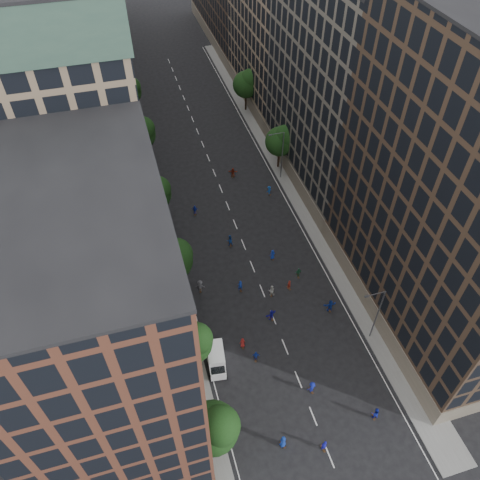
{
  "coord_description": "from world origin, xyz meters",
  "views": [
    {
      "loc": [
        -13.73,
        -14.23,
        49.97
      ],
      "look_at": [
        -0.78,
        30.67,
        2.0
      ],
      "focal_mm": 35.0,
      "sensor_mm": 36.0,
      "label": 1
    }
  ],
  "objects": [
    {
      "name": "tree_left_5",
      "position": [
        -11.02,
        71.86,
        5.68
      ],
      "size": [
        4.8,
        4.8,
        8.33
      ],
      "color": "black",
      "rests_on": "ground"
    },
    {
      "name": "skater_11",
      "position": [
        -0.32,
        17.87,
        0.83
      ],
      "size": [
        1.61,
        0.99,
        1.65
      ],
      "primitive_type": "imported",
      "rotation": [
        0.0,
        0.0,
        3.5
      ],
      "color": "#131296",
      "rests_on": "ground"
    },
    {
      "name": "cargo_van",
      "position": [
        -8.6,
        13.52,
        1.21
      ],
      "size": [
        2.54,
        4.51,
        2.29
      ],
      "rotation": [
        0.0,
        0.0,
        -0.13
      ],
      "color": "white",
      "rests_on": "ground"
    },
    {
      "name": "bldg_left_a",
      "position": [
        -19.0,
        11.0,
        15.0
      ],
      "size": [
        14.0,
        22.0,
        30.0
      ],
      "primitive_type": "cube",
      "color": "#583022",
      "rests_on": "ground"
    },
    {
      "name": "tree_left_4",
      "position": [
        -11.0,
        55.84,
        6.1
      ],
      "size": [
        5.4,
        5.4,
        9.08
      ],
      "color": "black",
      "rests_on": "ground"
    },
    {
      "name": "skater_9",
      "position": [
        -7.98,
        24.83,
        0.97
      ],
      "size": [
        1.42,
        1.11,
        1.94
      ],
      "primitive_type": "imported",
      "rotation": [
        0.0,
        0.0,
        2.78
      ],
      "color": "#46464B",
      "rests_on": "ground"
    },
    {
      "name": "skater_12",
      "position": [
        3.2,
        27.7,
        0.79
      ],
      "size": [
        0.8,
        0.55,
        1.59
      ],
      "primitive_type": "imported",
      "rotation": [
        0.0,
        0.0,
        3.2
      ],
      "color": "#1636BA",
      "rests_on": "ground"
    },
    {
      "name": "bldg_left_b",
      "position": [
        -19.0,
        35.0,
        17.0
      ],
      "size": [
        14.0,
        26.0,
        34.0
      ],
      "primitive_type": "cube",
      "color": "#846F57",
      "rests_on": "ground"
    },
    {
      "name": "sidewalk_left",
      "position": [
        -12.0,
        47.5,
        0.07
      ],
      "size": [
        4.0,
        105.0,
        0.15
      ],
      "primitive_type": "cube",
      "color": "slate",
      "rests_on": "ground"
    },
    {
      "name": "skater_2",
      "position": [
        6.29,
        2.62,
        0.88
      ],
      "size": [
        0.98,
        0.84,
        1.77
      ],
      "primitive_type": "imported",
      "rotation": [
        0.0,
        0.0,
        2.93
      ],
      "color": "#1521AF",
      "rests_on": "ground"
    },
    {
      "name": "streetlamp_near",
      "position": [
        10.37,
        12.0,
        5.17
      ],
      "size": [
        2.64,
        0.22,
        9.06
      ],
      "color": "#595B60",
      "rests_on": "ground"
    },
    {
      "name": "sidewalk_right",
      "position": [
        12.0,
        47.5,
        0.07
      ],
      "size": [
        4.0,
        105.0,
        0.15
      ],
      "primitive_type": "cube",
      "color": "slate",
      "rests_on": "ground"
    },
    {
      "name": "streetlamp_far",
      "position": [
        10.37,
        45.0,
        5.17
      ],
      "size": [
        2.64,
        0.22,
        9.06
      ],
      "color": "#595B60",
      "rests_on": "ground"
    },
    {
      "name": "skater_0",
      "position": [
        -4.28,
        2.51,
        0.92
      ],
      "size": [
        1.06,
        0.9,
        1.83
      ],
      "primitive_type": "imported",
      "rotation": [
        0.0,
        0.0,
        3.56
      ],
      "color": "navy",
      "rests_on": "ground"
    },
    {
      "name": "tree_right_a",
      "position": [
        11.38,
        47.85,
        5.63
      ],
      "size": [
        5.0,
        5.0,
        8.39
      ],
      "color": "black",
      "rests_on": "ground"
    },
    {
      "name": "bldg_right_a",
      "position": [
        19.0,
        15.0,
        18.0
      ],
      "size": [
        14.0,
        30.0,
        36.0
      ],
      "primitive_type": "cube",
      "color": "#402F22",
      "rests_on": "ground"
    },
    {
      "name": "skater_16",
      "position": [
        -5.42,
        39.99,
        0.83
      ],
      "size": [
        1.05,
        0.77,
        1.66
      ],
      "primitive_type": "imported",
      "rotation": [
        0.0,
        0.0,
        2.72
      ],
      "color": "#1527B0",
      "rests_on": "ground"
    },
    {
      "name": "skater_4",
      "position": [
        -3.95,
        12.87,
        0.75
      ],
      "size": [
        0.95,
        0.61,
        1.5
      ],
      "primitive_type": "imported",
      "rotation": [
        0.0,
        0.0,
        2.84
      ],
      "color": "#1431A5",
      "rests_on": "ground"
    },
    {
      "name": "skater_8",
      "position": [
        0.93,
        21.53,
        0.88
      ],
      "size": [
        1.0,
        0.87,
        1.76
      ],
      "primitive_type": "imported",
      "rotation": [
        0.0,
        0.0,
        2.87
      ],
      "color": "#B5B4B0",
      "rests_on": "ground"
    },
    {
      "name": "skater_13",
      "position": [
        -2.84,
        23.47,
        0.91
      ],
      "size": [
        0.71,
        0.5,
        1.82
      ],
      "primitive_type": "imported",
      "rotation": [
        0.0,
        0.0,
        3.25
      ],
      "color": "#13319E",
      "rests_on": "ground"
    },
    {
      "name": "bldg_right_c",
      "position": [
        19.0,
        71.0,
        17.5
      ],
      "size": [
        14.0,
        26.0,
        35.0
      ],
      "primitive_type": "cube",
      "color": "#846F57",
      "rests_on": "ground"
    },
    {
      "name": "tree_left_3",
      "position": [
        -11.02,
        39.85,
        5.82
      ],
      "size": [
        5.0,
        5.0,
        8.58
      ],
      "color": "black",
      "rests_on": "ground"
    },
    {
      "name": "tree_left_2",
      "position": [
        -10.99,
        25.83,
        6.36
      ],
      "size": [
        5.6,
        5.6,
        9.45
      ],
      "color": "black",
      "rests_on": "ground"
    },
    {
      "name": "bldg_right_b",
      "position": [
        19.0,
        44.0,
        16.5
      ],
      "size": [
        14.0,
        28.0,
        33.0
      ],
      "primitive_type": "cube",
      "color": "#5C554C",
      "rests_on": "ground"
    },
    {
      "name": "skater_10",
      "position": [
        5.54,
        23.53,
        0.78
      ],
      "size": [
        0.95,
        0.49,
        1.55
      ],
      "primitive_type": "imported",
      "rotation": [
        0.0,
        0.0,
        3.01
      ],
      "color": "#1B5A34",
      "rests_on": "ground"
    },
    {
      "name": "skater_5",
      "position": [
        7.39,
        17.06,
        0.94
      ],
      "size": [
        1.75,
        0.58,
        1.87
      ],
      "primitive_type": "imported",
      "rotation": [
        0.0,
        0.0,
        3.13
      ],
      "color": "navy",
      "rests_on": "ground"
    },
    {
      "name": "bldg_left_c",
      "position": [
        -19.0,
        58.0,
        14.0
      ],
      "size": [
        14.0,
        20.0,
        28.0
      ],
      "primitive_type": "cube",
      "color": "#583022",
      "rests_on": "ground"
    },
    {
      "name": "skater_7",
      "position": [
        3.56,
        21.91,
        0.76
      ],
      "size": [
        0.64,
        0.52,
        1.53
      ],
      "primitive_type": "imported",
      "rotation": [
        0.0,
        0.0,
        3.45
      ],
      "color": "#9E271A",
      "rests_on": "ground"
    },
    {
      "name": "tree_right_b",
      "position": [
        11.39,
        67.85,
        5.96
      ],
      "size": [
        5.2,
        5.2,
        8.83
      ],
      "color": "black",
      "rests_on": "ground"
    },
    {
      "name": "ground",
      "position": [
        0.0,
        40.0,
        0.0
      ],
      "size": [
        240.0,
        240.0,
        0.0
      ],
      "primitive_type": "plane",
      "color": "black",
      "rests_on": "ground"
    },
    {
      "name": "skater_17",
      "position": [
        2.83,
        47.57,
        0.84
      ],
      "size": [
        1.63,
        0.99,
        1.68
      ],
      "primitive_type": "imported",
      "rotation": [
        0.0,
        0.0,
        2.8
      ],
      "color": "maroon",
      "rests_on": "ground"
    },
    {
      "name": "skater_3",
      "position": [
        0.87,
        7.3,
        0.84
      ],
      "size": [
        1.19,
        0.82,
        1.69
      ],
      "primitive_type": "imported",
      "rotation": [
        0.0,
        0.0,
        3.33
      ],
      "color": "#131F9E",
      "rests_on": "ground"
    },
    {
      "name": "skater_14",
      "position": [
        -1.98,
        32.0,
        0.93
      ],
      "size": [
        0.98,
        0.81,
        1.85
      ],
      "primitive_type": "imported",
      "rotation": [
        0.0,
        0.0,
        3.26
      ],
      "color": "navy",
      "rests_on": "ground"
    },
    {
      "name": "skater_6",
      "position": [
        -4.97,
        15.02,
        0.77
      ],
      "size": [
        0.79,
        0.54,
        1.54
      ],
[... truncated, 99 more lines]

